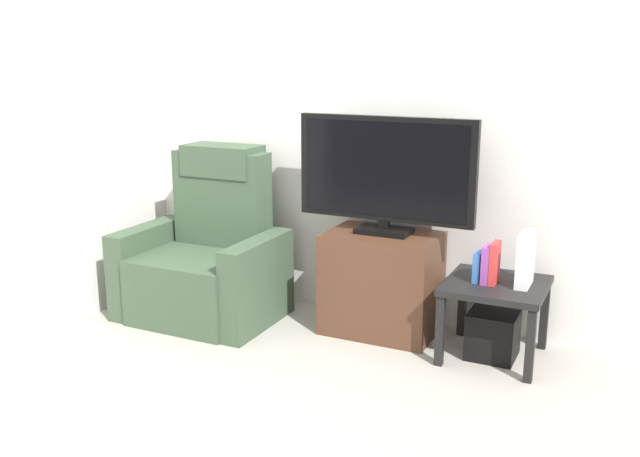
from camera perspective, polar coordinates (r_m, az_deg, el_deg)
name	(u,v)px	position (r m, az deg, el deg)	size (l,w,h in m)	color
ground_plane	(331,390)	(3.65, 0.87, -12.99)	(6.40, 6.40, 0.00)	#9E998E
wall_back	(410,114)	(4.32, 7.31, 9.18)	(6.40, 0.06, 2.60)	silver
wall_side	(35,118)	(4.40, -22.18, 8.35)	(0.06, 4.48, 2.60)	silver
tv_stand	(382,283)	(4.27, 5.03, -4.43)	(0.66, 0.45, 0.62)	#4C2D1E
television	(385,172)	(4.12, 5.33, 4.57)	(1.08, 0.20, 0.69)	black
recliner_armchair	(207,258)	(4.59, -9.18, -2.39)	(0.98, 0.78, 1.08)	#384C38
side_table	(495,294)	(4.00, 14.07, -5.20)	(0.54, 0.54, 0.44)	black
subwoofer_box	(493,334)	(4.08, 13.87, -8.34)	(0.26, 0.26, 0.26)	black
book_leftmost	(478,267)	(3.95, 12.72, -3.04)	(0.04, 0.11, 0.17)	#3366B2
book_middle	(487,264)	(3.94, 13.43, -2.83)	(0.04, 0.14, 0.21)	purple
book_rightmost	(495,263)	(3.93, 14.01, -2.73)	(0.04, 0.13, 0.23)	red
game_console	(525,260)	(3.92, 16.36, -2.44)	(0.07, 0.20, 0.29)	white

